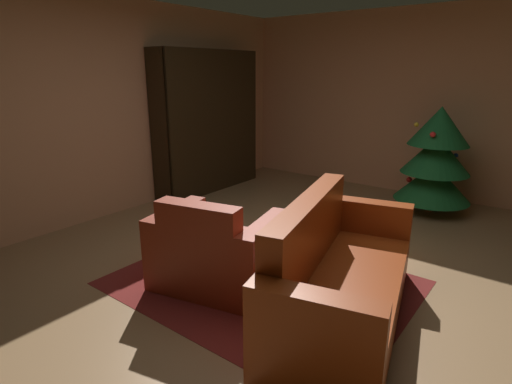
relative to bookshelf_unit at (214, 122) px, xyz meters
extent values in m
plane|color=#916D47|center=(2.44, -1.71, -1.03)|extent=(7.83, 7.83, 0.00)
cube|color=tan|center=(2.44, 1.58, 0.29)|extent=(5.45, 0.06, 2.63)
cube|color=tan|center=(-0.25, -1.71, 0.29)|extent=(0.06, 6.65, 2.63)
cube|color=maroon|center=(2.38, -1.99, -1.03)|extent=(2.41, 1.87, 0.01)
cube|color=black|center=(0.15, -0.11, 0.00)|extent=(0.03, 1.86, 2.06)
cube|color=black|center=(-0.02, 0.81, 0.00)|extent=(0.36, 0.03, 2.06)
cube|color=black|center=(-0.02, -1.03, 0.00)|extent=(0.36, 0.02, 2.06)
cube|color=black|center=(-0.02, -0.11, -1.02)|extent=(0.34, 1.81, 0.03)
cube|color=black|center=(-0.02, -0.11, -0.61)|extent=(0.34, 1.81, 0.03)
cube|color=black|center=(-0.02, -0.11, -0.20)|extent=(0.34, 1.81, 0.02)
cube|color=black|center=(-0.02, -0.11, 0.20)|extent=(0.34, 1.81, 0.02)
cube|color=black|center=(-0.02, -0.11, 0.61)|extent=(0.34, 1.81, 0.02)
cube|color=black|center=(-0.02, -0.11, 1.02)|extent=(0.34, 1.81, 0.03)
cube|color=black|center=(-0.16, -0.11, 0.14)|extent=(0.05, 1.04, 0.65)
cube|color=black|center=(-0.13, -0.11, 0.14)|extent=(0.03, 1.07, 0.68)
cube|color=gold|center=(-0.08, 0.76, -0.83)|extent=(0.22, 0.04, 0.34)
cube|color=gold|center=(-0.07, 0.71, -0.89)|extent=(0.23, 0.04, 0.23)
cube|color=gold|center=(-0.09, 0.66, -0.89)|extent=(0.20, 0.05, 0.22)
cube|color=#106E90|center=(-0.06, 0.61, -0.88)|extent=(0.26, 0.04, 0.25)
cube|color=#7E479B|center=(-0.10, 0.56, -0.84)|extent=(0.17, 0.03, 0.33)
cube|color=purple|center=(-0.08, 0.52, -0.84)|extent=(0.23, 0.03, 0.32)
cube|color=orange|center=(-0.08, 0.77, -0.44)|extent=(0.23, 0.04, 0.31)
cube|color=#0E7C83|center=(-0.11, 0.72, -0.46)|extent=(0.17, 0.04, 0.27)
cube|color=gold|center=(-0.07, 0.68, -0.47)|extent=(0.25, 0.04, 0.24)
cube|color=#2A773B|center=(-0.09, 0.63, -0.42)|extent=(0.20, 0.03, 0.35)
cube|color=tan|center=(-0.10, 0.59, -0.46)|extent=(0.18, 0.03, 0.27)
cube|color=navy|center=(-0.07, 0.55, -0.43)|extent=(0.24, 0.04, 0.33)
cube|color=#442B28|center=(-0.10, 0.51, -0.44)|extent=(0.18, 0.04, 0.32)
cube|color=#1D667E|center=(-0.10, 0.46, -0.43)|extent=(0.18, 0.03, 0.33)
cube|color=#B22E23|center=(-0.10, 0.42, -0.47)|extent=(0.19, 0.04, 0.25)
cube|color=#B9A794|center=(-0.11, 0.73, 0.74)|extent=(0.17, 0.04, 0.23)
cube|color=#BFAD8A|center=(-0.10, 0.67, 0.79)|extent=(0.19, 0.05, 0.33)
cube|color=#2D537D|center=(-0.10, 0.62, 0.75)|extent=(0.19, 0.04, 0.24)
cube|color=teal|center=(-0.07, 0.58, 0.77)|extent=(0.23, 0.03, 0.30)
cube|color=#85448B|center=(-0.07, 0.54, 0.76)|extent=(0.25, 0.04, 0.27)
cube|color=#294F8C|center=(-0.08, 0.49, 0.80)|extent=(0.23, 0.04, 0.35)
cube|color=teal|center=(-0.08, 0.45, 0.75)|extent=(0.21, 0.03, 0.26)
cube|color=#422835|center=(-0.08, 0.42, 0.76)|extent=(0.23, 0.03, 0.27)
cube|color=maroon|center=(2.08, -2.22, -0.83)|extent=(0.84, 0.90, 0.40)
cube|color=maroon|center=(2.15, -2.51, -0.42)|extent=(0.71, 0.32, 0.41)
cube|color=maroon|center=(2.49, -2.12, -0.71)|extent=(0.33, 0.78, 0.63)
cube|color=maroon|center=(1.67, -2.31, -0.71)|extent=(0.33, 0.78, 0.63)
ellipsoid|color=beige|center=(2.07, -2.14, -0.54)|extent=(0.31, 0.24, 0.18)
sphere|color=beige|center=(2.06, -2.01, -0.48)|extent=(0.13, 0.13, 0.13)
cube|color=maroon|center=(3.18, -2.05, -0.84)|extent=(1.10, 1.68, 0.38)
cube|color=maroon|center=(2.89, -2.12, -0.38)|extent=(0.52, 1.54, 0.52)
cube|color=maroon|center=(3.38, -2.88, -0.69)|extent=(0.77, 0.34, 0.67)
cube|color=maroon|center=(2.98, -1.23, -0.69)|extent=(0.77, 0.34, 0.67)
cylinder|color=black|center=(2.74, -2.08, -0.83)|extent=(0.04, 0.04, 0.40)
cylinder|color=black|center=(2.48, -1.92, -0.83)|extent=(0.04, 0.04, 0.40)
cylinder|color=black|center=(2.47, -2.23, -0.83)|extent=(0.04, 0.04, 0.40)
cylinder|color=silver|center=(2.56, -2.08, -0.62)|extent=(0.66, 0.66, 0.02)
cube|color=#314F7F|center=(2.55, -2.13, -0.60)|extent=(0.23, 0.16, 0.03)
cube|color=gray|center=(2.54, -2.12, -0.57)|extent=(0.17, 0.15, 0.02)
cube|color=#388744|center=(2.55, -2.12, -0.55)|extent=(0.22, 0.15, 0.02)
cube|color=#395493|center=(2.55, -2.11, -0.52)|extent=(0.21, 0.16, 0.03)
cube|color=gray|center=(2.55, -2.12, -0.50)|extent=(0.14, 0.12, 0.02)
cylinder|color=maroon|center=(2.74, -2.08, -0.52)|extent=(0.07, 0.07, 0.18)
cylinder|color=maroon|center=(2.74, -2.08, -0.40)|extent=(0.03, 0.03, 0.06)
cylinder|color=brown|center=(3.01, 0.86, -0.95)|extent=(0.08, 0.08, 0.16)
cone|color=#185929|center=(3.01, 0.86, -0.63)|extent=(0.94, 0.94, 0.48)
cone|color=#185929|center=(3.01, 0.86, -0.27)|extent=(0.84, 0.84, 0.48)
cone|color=#185929|center=(3.01, 0.86, 0.09)|extent=(0.74, 0.74, 0.48)
sphere|color=red|center=(3.01, 0.56, 0.02)|extent=(0.07, 0.07, 0.07)
sphere|color=yellow|center=(2.71, 0.89, 0.08)|extent=(0.06, 0.06, 0.06)
sphere|color=yellow|center=(3.22, 1.17, -0.55)|extent=(0.08, 0.08, 0.08)
sphere|color=blue|center=(3.18, 1.15, -0.31)|extent=(0.06, 0.06, 0.06)
sphere|color=red|center=(2.66, 1.02, -0.69)|extent=(0.07, 0.07, 0.07)
camera|label=1|loc=(4.28, -4.57, 0.76)|focal=28.80mm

